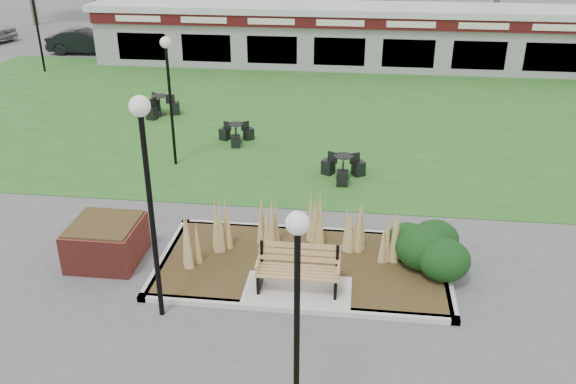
# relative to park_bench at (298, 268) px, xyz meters

# --- Properties ---
(ground) EXTENTS (100.00, 100.00, 0.00)m
(ground) POSITION_rel_park_bench_xyz_m (0.00, -0.25, -0.59)
(ground) COLOR #515154
(ground) RESTS_ON ground
(lawn) EXTENTS (34.00, 16.00, 0.02)m
(lawn) POSITION_rel_park_bench_xyz_m (0.00, 11.75, -0.58)
(lawn) COLOR #215F1E
(lawn) RESTS_ON ground
(planting_bed) EXTENTS (6.75, 3.40, 1.27)m
(planting_bed) POSITION_rel_park_bench_xyz_m (1.27, 1.10, -0.22)
(planting_bed) COLOR #322414
(planting_bed) RESTS_ON ground
(park_bench) EXTENTS (1.70, 0.66, 0.93)m
(park_bench) POSITION_rel_park_bench_xyz_m (0.00, 0.00, 0.00)
(park_bench) COLOR #A57E4A
(park_bench) RESTS_ON ground
(brick_planter) EXTENTS (1.50, 1.50, 0.95)m
(brick_planter) POSITION_rel_park_bench_xyz_m (-4.40, 0.75, -0.11)
(brick_planter) COLOR maroon
(brick_planter) RESTS_ON ground
(food_pavilion) EXTENTS (24.60, 3.40, 2.90)m
(food_pavilion) POSITION_rel_park_bench_xyz_m (0.00, 19.71, 0.89)
(food_pavilion) COLOR gray
(food_pavilion) RESTS_ON ground
(lamp_post_near_left) EXTENTS (0.32, 0.32, 3.82)m
(lamp_post_near_left) POSITION_rel_park_bench_xyz_m (0.37, -3.75, 2.20)
(lamp_post_near_left) COLOR black
(lamp_post_near_left) RESTS_ON ground
(lamp_post_near_right) EXTENTS (0.37, 0.37, 4.43)m
(lamp_post_near_right) POSITION_rel_park_bench_xyz_m (-2.58, -1.06, 2.64)
(lamp_post_near_right) COLOR black
(lamp_post_near_right) RESTS_ON ground
(lamp_post_mid_left) EXTENTS (0.32, 0.32, 3.91)m
(lamp_post_mid_left) POSITION_rel_park_bench_xyz_m (-4.48, 6.36, 2.26)
(lamp_post_mid_left) COLOR black
(lamp_post_mid_left) RESTS_ON ground
(bistro_set_a) EXTENTS (1.33, 1.15, 0.71)m
(bistro_set_a) POSITION_rel_park_bench_xyz_m (0.69, 5.91, -0.33)
(bistro_set_a) COLOR black
(bistro_set_a) RESTS_ON ground
(bistro_set_b) EXTENTS (1.38, 1.38, 0.76)m
(bistro_set_b) POSITION_rel_park_bench_xyz_m (-6.43, 10.98, -0.32)
(bistro_set_b) COLOR black
(bistro_set_b) RESTS_ON ground
(bistro_set_c) EXTENTS (1.20, 1.13, 0.64)m
(bistro_set_c) POSITION_rel_park_bench_xyz_m (-2.99, 8.47, -0.35)
(bistro_set_c) COLOR black
(bistro_set_c) RESTS_ON ground
(car_black) EXTENTS (3.97, 1.61, 1.28)m
(car_black) POSITION_rel_park_bench_xyz_m (-13.64, 20.75, 0.05)
(car_black) COLOR black
(car_black) RESTS_ON ground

